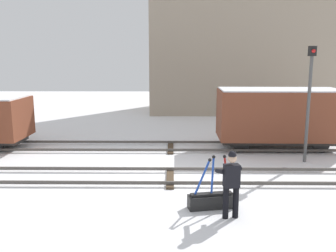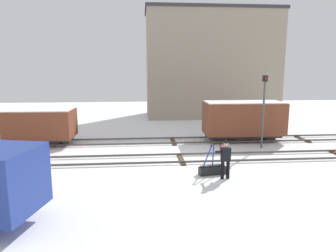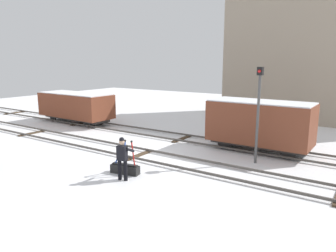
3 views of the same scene
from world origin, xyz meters
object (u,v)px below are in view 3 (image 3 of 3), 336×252
at_px(rail_worker, 123,156).
at_px(freight_car_mid_siding, 260,123).
at_px(signal_post, 258,106).
at_px(switch_lever_frame, 125,168).
at_px(freight_car_near_switch, 76,106).

distance_m(rail_worker, freight_car_mid_siding, 7.62).
xyz_separation_m(rail_worker, signal_post, (3.62, 4.97, 1.65)).
height_order(switch_lever_frame, rail_worker, rail_worker).
relative_size(switch_lever_frame, freight_car_near_switch, 0.24).
height_order(switch_lever_frame, signal_post, signal_post).
xyz_separation_m(switch_lever_frame, freight_car_near_switch, (-10.46, 6.36, 1.07)).
relative_size(freight_car_near_switch, freight_car_mid_siding, 1.20).
bearing_deg(freight_car_mid_siding, freight_car_near_switch, -179.11).
distance_m(rail_worker, signal_post, 6.37).
bearing_deg(rail_worker, switch_lever_frame, 114.43).
height_order(rail_worker, freight_car_near_switch, freight_car_near_switch).
bearing_deg(rail_worker, freight_car_mid_siding, 55.23).
height_order(rail_worker, freight_car_mid_siding, freight_car_mid_siding).
xyz_separation_m(rail_worker, freight_car_mid_siding, (3.10, 6.94, 0.52)).
bearing_deg(freight_car_mid_siding, rail_worker, -113.20).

